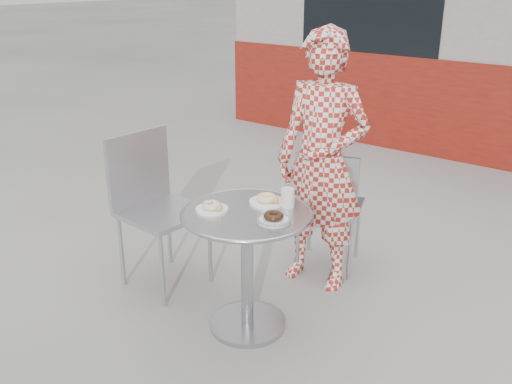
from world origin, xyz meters
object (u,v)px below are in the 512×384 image
Objects in this scene: milk_cup at (288,197)px; seated_person at (322,162)px; plate_far at (267,200)px; plate_near at (212,207)px; chair_left at (164,240)px; chair_far at (329,231)px; bistro_table at (247,241)px; plate_checker at (274,218)px.

seated_person is at bearing 101.53° from milk_cup.
plate_near is at bearing -123.37° from plate_far.
seated_person is (0.73, 0.61, 0.49)m from chair_left.
seated_person is (0.04, -0.19, 0.53)m from chair_far.
bistro_table is at bearing 71.65° from chair_far.
seated_person is 9.38× the size of plate_near.
chair_left is 0.71m from plate_near.
chair_far is (-0.02, 0.87, -0.27)m from bistro_table.
plate_far is (-0.01, -0.52, -0.07)m from seated_person.
plate_near is (-0.15, -0.09, 0.18)m from bistro_table.
bistro_table is 0.73× the size of chair_left.
chair_left is 0.60× the size of seated_person.
milk_cup is at bearing 45.01° from plate_near.
chair_far is 0.86m from milk_cup.
plate_far is at bearing 72.91° from chair_far.
chair_far is 4.76× the size of plate_checker.
chair_far is 4.92× the size of plate_near.
plate_checker is 0.20m from milk_cup.
chair_far is 1.06m from chair_left.
chair_far reaches higher than plate_far.
milk_cup is at bearing -78.63° from chair_left.
chair_far is 0.87× the size of chair_left.
seated_person is 12.99× the size of milk_cup.
plate_near is 0.34m from plate_checker.
chair_far reaches higher than plate_checker.
plate_far is 1.07× the size of plate_checker.
chair_far reaches higher than bistro_table.
seated_person is 0.71m from plate_checker.
chair_left is at bearing 163.93° from plate_near.
chair_far is 0.85m from plate_far.
bistro_table is at bearing -94.60° from plate_far.
bistro_table is 0.91m from chair_far.
chair_far is 6.81× the size of milk_cup.
plate_near is at bearing -108.78° from seated_person.
plate_near reaches higher than bistro_table.
bistro_table is 4.01× the size of plate_checker.
plate_near is (-0.16, -0.25, -0.00)m from plate_far.
chair_far is 4.45× the size of plate_far.
plate_far is (0.01, 0.16, 0.19)m from bistro_table.
bistro_table is at bearing -92.01° from chair_left.
plate_far is at bearing -79.51° from chair_left.
milk_cup is at bearing 55.83° from bistro_table.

